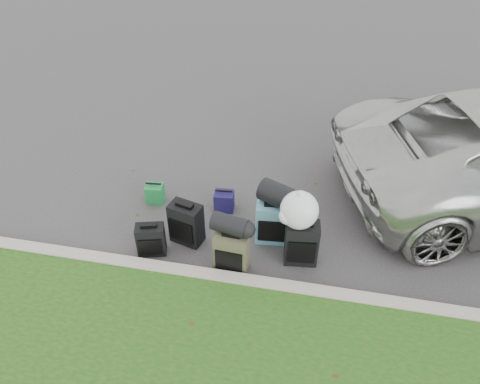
% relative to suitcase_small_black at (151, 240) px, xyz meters
% --- Properties ---
extents(ground, '(120.00, 120.00, 0.00)m').
position_rel_suitcase_small_black_xyz_m(ground, '(1.15, 0.65, -0.24)').
color(ground, '#383535').
rests_on(ground, ground).
extents(curb, '(120.00, 0.18, 0.15)m').
position_rel_suitcase_small_black_xyz_m(curb, '(1.15, -0.35, -0.16)').
color(curb, '#9E937F').
rests_on(curb, ground).
extents(suitcase_small_black, '(0.42, 0.30, 0.47)m').
position_rel_suitcase_small_black_xyz_m(suitcase_small_black, '(0.00, 0.00, 0.00)').
color(suitcase_small_black, black).
rests_on(suitcase_small_black, ground).
extents(suitcase_large_black_left, '(0.49, 0.36, 0.62)m').
position_rel_suitcase_small_black_xyz_m(suitcase_large_black_left, '(0.41, 0.32, 0.08)').
color(suitcase_large_black_left, black).
rests_on(suitcase_large_black_left, ground).
extents(suitcase_olive, '(0.44, 0.29, 0.59)m').
position_rel_suitcase_small_black_xyz_m(suitcase_olive, '(1.12, -0.06, 0.06)').
color(suitcase_olive, '#3C3B27').
rests_on(suitcase_olive, ground).
extents(suitcase_teal, '(0.46, 0.30, 0.63)m').
position_rel_suitcase_small_black_xyz_m(suitcase_teal, '(1.56, 0.56, 0.08)').
color(suitcase_teal, teal).
rests_on(suitcase_teal, ground).
extents(suitcase_large_black_right, '(0.46, 0.31, 0.64)m').
position_rel_suitcase_small_black_xyz_m(suitcase_large_black_right, '(1.99, 0.24, 0.09)').
color(suitcase_large_black_right, black).
rests_on(suitcase_large_black_right, ground).
extents(tote_green, '(0.28, 0.23, 0.30)m').
position_rel_suitcase_small_black_xyz_m(tote_green, '(-0.32, 1.05, -0.09)').
color(tote_green, '#1D8339').
rests_on(tote_green, ground).
extents(tote_navy, '(0.30, 0.25, 0.31)m').
position_rel_suitcase_small_black_xyz_m(tote_navy, '(0.77, 1.07, -0.08)').
color(tote_navy, '#1D164D').
rests_on(tote_navy, ground).
extents(duffel_left, '(0.49, 0.33, 0.24)m').
position_rel_suitcase_small_black_xyz_m(duffel_left, '(1.09, -0.01, 0.48)').
color(duffel_left, black).
rests_on(duffel_left, suitcase_olive).
extents(duffel_right, '(0.64, 0.52, 0.32)m').
position_rel_suitcase_small_black_xyz_m(duffel_right, '(1.65, 0.58, 0.55)').
color(duffel_right, black).
rests_on(duffel_right, suitcase_teal).
extents(trash_bag, '(0.48, 0.48, 0.48)m').
position_rel_suitcase_small_black_xyz_m(trash_bag, '(1.92, 0.24, 0.65)').
color(trash_bag, white).
rests_on(trash_bag, suitcase_large_black_right).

